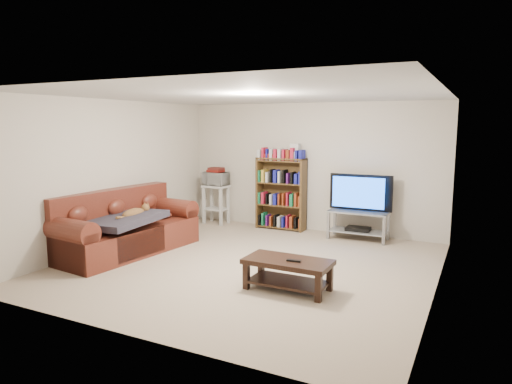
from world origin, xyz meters
The scene contains 19 objects.
floor centered at (0.00, 0.00, 0.00)m, with size 5.00×5.00×0.00m, color tan.
ceiling centered at (0.00, 0.00, 2.40)m, with size 5.00×5.00×0.00m, color white.
wall_back centered at (0.00, 2.50, 1.20)m, with size 5.00×5.00×0.00m, color beige.
wall_front centered at (0.00, -2.50, 1.20)m, with size 5.00×5.00×0.00m, color beige.
wall_left centered at (-2.50, 0.00, 1.20)m, with size 5.00×5.00×0.00m, color beige.
wall_right centered at (2.50, 0.00, 1.20)m, with size 5.00×5.00×0.00m, color beige.
sofa centered at (-2.11, -0.28, 0.34)m, with size 1.23×2.38×0.98m.
blanket centered at (-1.93, -0.45, 0.57)m, with size 0.88×1.14×0.10m, color #2E2B37.
cat centered at (-1.91, -0.25, 0.63)m, with size 0.25×0.62×0.19m, color brown, non-canonical shape.
coffee_table centered at (0.88, -0.69, 0.27)m, with size 1.06×0.54×0.38m.
remote centered at (0.97, -0.74, 0.39)m, with size 0.17×0.05×0.02m, color black.
tv_stand centered at (1.03, 2.14, 0.34)m, with size 1.02×0.47×0.51m.
television centered at (1.03, 2.14, 0.82)m, with size 1.10×0.14×0.63m, color black.
dvd_player centered at (1.03, 2.14, 0.19)m, with size 0.41×0.29×0.06m, color black.
bookshelf centered at (-0.51, 2.30, 0.71)m, with size 0.95×0.30×1.38m.
shelf_clutter centered at (-0.42, 2.31, 1.48)m, with size 0.70×0.21×0.28m.
microwave_stand centered at (-1.89, 2.16, 0.50)m, with size 0.51×0.38×0.79m.
microwave centered at (-1.89, 2.16, 0.92)m, with size 0.48×0.33×0.27m, color silver.
game_boxes centered at (-1.89, 2.16, 1.08)m, with size 0.29×0.25×0.05m, color maroon.
Camera 1 is at (2.92, -5.64, 2.00)m, focal length 32.00 mm.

